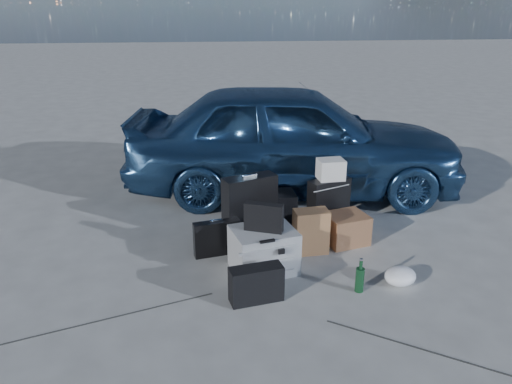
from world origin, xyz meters
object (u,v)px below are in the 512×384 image
Objects in this scene: pelican_case at (264,250)px; suitcase_right at (328,204)px; duffel_bag at (260,210)px; briefcase at (217,238)px; green_bottle at (360,276)px; cardboard_box at (345,229)px; car at (293,138)px; suitcase_left at (250,209)px.

pelican_case is 0.99× the size of suitcase_right.
briefcase is at bearing -131.66° from duffel_bag.
cardboard_box is at bearing 81.15° from green_bottle.
car is at bearing 75.48° from suitcase_right.
suitcase_left is at bearing -114.84° from duffel_bag.
cardboard_box is at bearing -162.99° from car.
green_bottle is (-0.15, -0.95, -0.00)m from cardboard_box.
pelican_case is 1.05m from cardboard_box.
green_bottle is at bearing -169.93° from car.
car is 7.46× the size of suitcase_right.
suitcase_left is 1.74× the size of cardboard_box.
suitcase_left is 0.91× the size of duffel_bag.
pelican_case reaches higher than duffel_bag.
pelican_case is at bearing -153.02° from cardboard_box.
cardboard_box reaches higher than green_bottle.
car is 13.92× the size of green_bottle.
car is 9.21× the size of briefcase.
briefcase is 1.37m from suitcase_right.
pelican_case is 0.65m from suitcase_left.
car is 1.66m from suitcase_left.
cardboard_box is at bearing -100.41° from suitcase_right.
suitcase_left is 1.27× the size of suitcase_right.
pelican_case is 0.56m from briefcase.
duffel_bag is 1.91× the size of cardboard_box.
briefcase is 0.79m from duffel_bag.
pelican_case reaches higher than briefcase.
green_bottle is (0.85, -1.10, -0.21)m from suitcase_left.
cardboard_box is 0.97m from green_bottle.
suitcase_right reaches higher than cardboard_box.
pelican_case is 0.98m from duffel_bag.
suitcase_left is at bearing 160.57° from car.
cardboard_box is at bearing -32.14° from duffel_bag.
pelican_case is at bearing -96.86° from duffel_bag.
duffel_bag is (0.08, 0.97, -0.01)m from pelican_case.
briefcase is at bearing -175.19° from cardboard_box.
cardboard_box is 1.36× the size of green_bottle.
suitcase_left reaches higher than cardboard_box.
car reaches higher than duffel_bag.
briefcase is 1.47m from green_bottle.
suitcase_right is at bearing -9.66° from duffel_bag.
car is at bearing 42.21° from suitcase_left.
pelican_case is 0.72× the size of duffel_bag.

